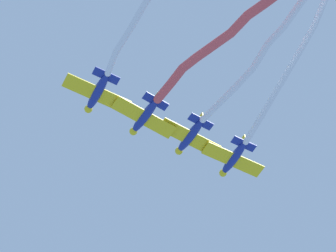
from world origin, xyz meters
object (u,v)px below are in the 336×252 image
(airplane_left_wing, at_px, (190,137))
(airplane_right_wing, at_px, (144,117))
(airplane_lead, at_px, (233,159))
(airplane_slot, at_px, (97,93))

(airplane_left_wing, relative_size, airplane_right_wing, 1.00)
(airplane_lead, bearing_deg, airplane_left_wing, 91.70)
(airplane_slot, bearing_deg, airplane_right_wing, -88.45)
(airplane_lead, height_order, airplane_slot, airplane_slot)
(airplane_lead, height_order, airplane_left_wing, airplane_left_wing)
(airplane_right_wing, bearing_deg, airplane_lead, -93.67)
(airplane_left_wing, bearing_deg, airplane_lead, -91.75)
(airplane_lead, bearing_deg, airplane_right_wing, 91.70)
(airplane_left_wing, height_order, airplane_right_wing, airplane_left_wing)
(airplane_lead, distance_m, airplane_left_wing, 5.62)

